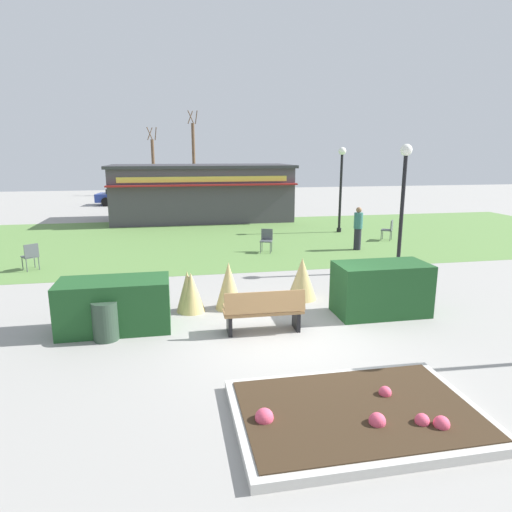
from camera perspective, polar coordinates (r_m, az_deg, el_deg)
name	(u,v)px	position (r m, az deg, el deg)	size (l,w,h in m)	color
ground_plane	(292,337)	(9.46, 4.62, -10.32)	(80.00, 80.00, 0.00)	#999691
lawn_patch	(226,238)	(20.09, -3.88, 2.27)	(36.00, 12.00, 0.01)	#5B8442
flower_bed	(357,413)	(6.97, 12.77, -18.97)	(3.54, 2.39, 0.32)	beige
park_bench	(264,311)	(9.51, 1.00, -7.04)	(1.71, 0.55, 0.95)	#9E7547
hedge_left	(115,305)	(10.11, -17.58, -5.99)	(2.32, 1.10, 1.11)	#1E4C23
hedge_right	(381,289)	(10.95, 15.66, -4.06)	(2.15, 1.10, 1.23)	#1E4C23
ornamental_grass_behind_left	(229,285)	(10.93, -3.51, -3.78)	(0.66, 0.66, 1.17)	tan
ornamental_grass_behind_right	(302,279)	(11.70, 5.90, -2.88)	(0.77, 0.77, 1.10)	tan
ornamental_grass_behind_center	(188,291)	(10.88, -8.73, -4.47)	(0.56, 0.56, 1.00)	tan
ornamental_grass_behind_far	(191,292)	(10.85, -8.27, -4.59)	(0.65, 0.65, 0.97)	tan
lamppost_mid	(403,193)	(14.69, 18.26, 7.66)	(0.36, 0.36, 4.01)	black
lamppost_far	(341,179)	(21.77, 10.81, 9.61)	(0.36, 0.36, 4.01)	black
trash_bin	(105,321)	(9.69, -18.66, -7.83)	(0.52, 0.52, 0.81)	#2D4233
food_kiosk	(202,192)	(25.91, -6.95, 8.09)	(10.10, 4.89, 3.10)	#47424C
cafe_chair_west	(389,228)	(20.37, 16.60, 3.40)	(0.61, 0.61, 0.89)	#4C5156
cafe_chair_east	(267,239)	(17.19, 1.35, 2.24)	(0.57, 0.57, 0.89)	#4C5156
cafe_chair_center	(31,255)	(16.20, -26.82, 0.16)	(0.61, 0.61, 0.89)	#4C5156
person_strolling	(358,228)	(18.00, 12.88, 3.48)	(0.34, 0.34, 1.69)	#23232D
parked_car_west_slot	(126,196)	(34.54, -16.24, 7.36)	(4.36, 2.38, 1.20)	navy
parked_car_center_slot	(197,195)	(34.45, -7.56, 7.75)	(4.23, 2.11, 1.20)	#2D6638
tree_left_bg	(153,166)	(42.18, -12.96, 11.18)	(0.91, 0.96, 5.98)	brown
tree_right_bg	(194,158)	(41.17, -7.95, 12.30)	(0.91, 0.96, 7.36)	brown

